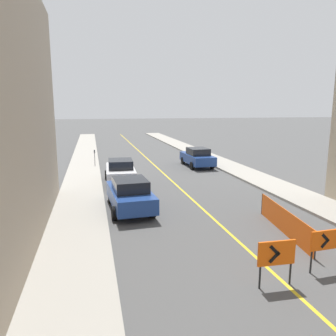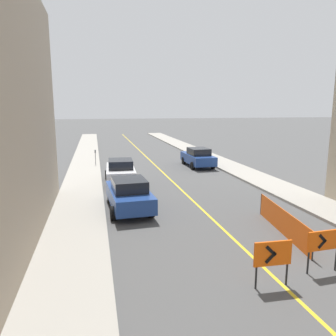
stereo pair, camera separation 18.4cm
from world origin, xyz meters
TOP-DOWN VIEW (x-y plane):
  - lane_stripe at (0.00, 34.05)m, footprint 0.12×68.11m
  - sidewalk_left at (-5.91, 34.05)m, footprint 2.49×68.11m
  - sidewalk_right at (5.91, 34.05)m, footprint 2.49×68.11m
  - arrow_barricade_primary at (-0.36, 14.81)m, footprint 1.11×0.10m
  - arrow_barricade_secondary at (1.57, 15.22)m, footprint 1.14×0.12m
  - safety_mesh_fence at (2.12, 18.29)m, footprint 0.72×4.74m
  - parked_car_curb_near at (-3.50, 22.60)m, footprint 2.05×4.40m
  - parked_car_curb_mid at (-3.44, 28.54)m, footprint 2.00×4.38m
  - parked_car_curb_far at (3.40, 33.20)m, footprint 1.95×4.34m
  - parking_meter_far_curb at (-5.01, 35.21)m, footprint 0.12×0.11m

SIDE VIEW (x-z plane):
  - lane_stripe at x=0.00m, z-range 0.00..0.01m
  - sidewalk_left at x=-5.91m, z-range 0.00..0.14m
  - sidewalk_right at x=5.91m, z-range 0.00..0.14m
  - safety_mesh_fence at x=2.12m, z-range 0.00..0.99m
  - parked_car_curb_near at x=-3.50m, z-range 0.00..1.59m
  - parked_car_curb_mid at x=-3.44m, z-range 0.00..1.59m
  - parked_car_curb_far at x=3.40m, z-range 0.00..1.59m
  - arrow_barricade_primary at x=-0.36m, z-range 0.27..1.61m
  - arrow_barricade_secondary at x=1.57m, z-range 0.30..1.62m
  - parking_meter_far_curb at x=-5.01m, z-range 0.41..1.69m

